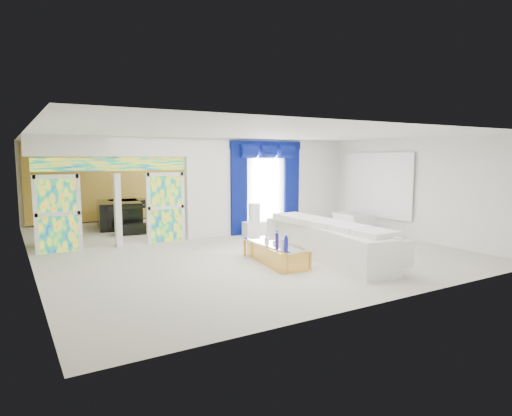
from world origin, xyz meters
TOP-DOWN VIEW (x-y plane):
  - floor at (0.00, 0.00)m, footprint 12.00×12.00m
  - dividing_wall at (2.15, 1.00)m, footprint 5.70×0.18m
  - dividing_header at (-2.85, 1.00)m, footprint 4.30×0.18m
  - stained_panel_left at (-4.28, 1.00)m, footprint 0.95×0.04m
  - stained_panel_right at (-1.42, 1.00)m, footprint 0.95×0.04m
  - stained_transom at (-2.85, 1.00)m, footprint 4.00×0.05m
  - window_pane at (1.90, 0.90)m, footprint 1.00×0.02m
  - blue_drape_left at (0.90, 0.87)m, footprint 0.55×0.10m
  - blue_drape_right at (2.90, 0.87)m, footprint 0.55×0.10m
  - blue_pelmet at (1.90, 0.87)m, footprint 2.60×0.12m
  - wall_mirror at (4.94, -1.00)m, footprint 0.04×2.70m
  - gold_curtains at (0.00, 5.90)m, footprint 9.70×0.12m
  - white_sofa at (1.26, -3.05)m, footprint 1.48×4.25m
  - coffee_table at (-0.09, -2.75)m, footprint 0.92×2.03m
  - console_table at (1.58, 0.57)m, footprint 1.28×0.45m
  - table_lamp at (1.28, 0.57)m, footprint 0.36×0.36m
  - armchair at (4.14, -0.77)m, footprint 0.89×1.02m
  - grand_piano at (-2.00, 4.26)m, footprint 1.60×1.97m
  - piano_bench at (-2.00, 2.66)m, footprint 1.02×0.51m
  - tv_console at (-4.35, 2.05)m, footprint 0.66×0.62m
  - chandelier at (-2.30, 3.40)m, footprint 0.60×0.60m
  - decanters at (-0.10, -2.89)m, footprint 0.21×0.93m

SIDE VIEW (x-z plane):
  - floor at x=0.00m, z-range 0.00..0.00m
  - piano_bench at x=-2.00m, z-range 0.00..0.33m
  - console_table at x=1.58m, z-range 0.00..0.42m
  - coffee_table at x=-0.09m, z-range 0.00..0.44m
  - armchair at x=4.14m, z-range 0.00..0.66m
  - white_sofa at x=1.26m, z-range 0.00..0.79m
  - tv_console at x=-4.35m, z-range 0.00..0.84m
  - grand_piano at x=-2.00m, z-range 0.00..0.91m
  - decanters at x=-0.10m, z-range 0.40..0.67m
  - table_lamp at x=1.28m, z-range 0.42..1.00m
  - stained_panel_left at x=-4.28m, z-range 0.00..2.00m
  - stained_panel_right at x=-1.42m, z-range 0.00..2.00m
  - blue_drape_left at x=0.90m, z-range 0.00..2.80m
  - blue_drape_right at x=2.90m, z-range 0.00..2.80m
  - window_pane at x=1.90m, z-range 0.30..2.60m
  - dividing_wall at x=2.15m, z-range 0.00..3.00m
  - gold_curtains at x=0.00m, z-range 0.05..2.95m
  - wall_mirror at x=4.94m, z-range 0.60..2.50m
  - stained_transom at x=-2.85m, z-range 2.08..2.42m
  - chandelier at x=-2.30m, z-range 2.35..2.95m
  - dividing_header at x=-2.85m, z-range 2.45..3.00m
  - blue_pelmet at x=1.90m, z-range 2.69..2.94m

